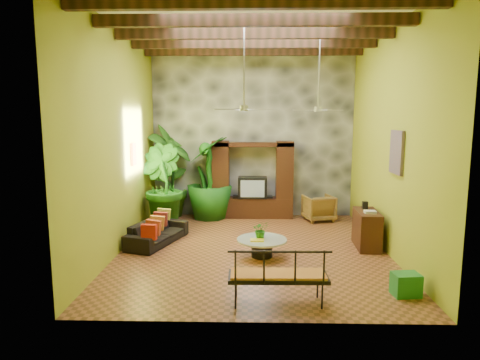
{
  "coord_description": "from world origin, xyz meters",
  "views": [
    {
      "loc": [
        -0.05,
        -9.48,
        3.07
      ],
      "look_at": [
        -0.3,
        0.2,
        1.59
      ],
      "focal_mm": 32.0,
      "sensor_mm": 36.0,
      "label": 1
    }
  ],
  "objects_px": {
    "entertainment_center": "(252,186)",
    "wicker_armchair": "(319,208)",
    "tall_plant_b": "(161,186)",
    "tall_plant_a": "(171,171)",
    "side_console": "(367,229)",
    "iron_bench": "(278,274)",
    "ceiling_fan_back": "(318,101)",
    "tall_plant_c": "(209,178)",
    "coffee_table": "(262,245)",
    "green_bin": "(406,284)",
    "sofa": "(157,232)",
    "ceiling_fan_front": "(244,99)"
  },
  "relations": [
    {
      "from": "tall_plant_b",
      "to": "green_bin",
      "type": "distance_m",
      "value": 6.8
    },
    {
      "from": "iron_bench",
      "to": "side_console",
      "type": "xyz_separation_m",
      "value": [
        2.25,
        3.12,
        -0.1
      ]
    },
    {
      "from": "ceiling_fan_front",
      "to": "wicker_armchair",
      "type": "relative_size",
      "value": 2.26
    },
    {
      "from": "tall_plant_c",
      "to": "iron_bench",
      "type": "distance_m",
      "value": 6.17
    },
    {
      "from": "sofa",
      "to": "iron_bench",
      "type": "distance_m",
      "value": 4.29
    },
    {
      "from": "green_bin",
      "to": "side_console",
      "type": "bearing_deg",
      "value": 89.12
    },
    {
      "from": "sofa",
      "to": "coffee_table",
      "type": "relative_size",
      "value": 1.71
    },
    {
      "from": "sofa",
      "to": "tall_plant_a",
      "type": "xyz_separation_m",
      "value": [
        -0.14,
        2.72,
        1.14
      ]
    },
    {
      "from": "entertainment_center",
      "to": "wicker_armchair",
      "type": "height_order",
      "value": "entertainment_center"
    },
    {
      "from": "ceiling_fan_front",
      "to": "green_bin",
      "type": "height_order",
      "value": "ceiling_fan_front"
    },
    {
      "from": "wicker_armchair",
      "to": "tall_plant_a",
      "type": "xyz_separation_m",
      "value": [
        -4.37,
        0.36,
        1.04
      ]
    },
    {
      "from": "wicker_armchair",
      "to": "iron_bench",
      "type": "bearing_deg",
      "value": 61.23
    },
    {
      "from": "sofa",
      "to": "tall_plant_a",
      "type": "height_order",
      "value": "tall_plant_a"
    },
    {
      "from": "tall_plant_b",
      "to": "iron_bench",
      "type": "relative_size",
      "value": 1.41
    },
    {
      "from": "entertainment_center",
      "to": "tall_plant_a",
      "type": "height_order",
      "value": "tall_plant_a"
    },
    {
      "from": "ceiling_fan_back",
      "to": "side_console",
      "type": "relative_size",
      "value": 1.73
    },
    {
      "from": "coffee_table",
      "to": "ceiling_fan_back",
      "type": "bearing_deg",
      "value": 50.48
    },
    {
      "from": "tall_plant_b",
      "to": "iron_bench",
      "type": "height_order",
      "value": "tall_plant_b"
    },
    {
      "from": "entertainment_center",
      "to": "ceiling_fan_back",
      "type": "xyz_separation_m",
      "value": [
        1.6,
        -1.94,
        2.44
      ]
    },
    {
      "from": "tall_plant_c",
      "to": "green_bin",
      "type": "xyz_separation_m",
      "value": [
        3.89,
        -5.47,
        -1.03
      ]
    },
    {
      "from": "tall_plant_c",
      "to": "coffee_table",
      "type": "bearing_deg",
      "value": -67.15
    },
    {
      "from": "iron_bench",
      "to": "coffee_table",
      "type": "bearing_deg",
      "value": 93.97
    },
    {
      "from": "sofa",
      "to": "side_console",
      "type": "xyz_separation_m",
      "value": [
        4.95,
        -0.2,
        0.16
      ]
    },
    {
      "from": "sofa",
      "to": "green_bin",
      "type": "relative_size",
      "value": 4.18
    },
    {
      "from": "entertainment_center",
      "to": "wicker_armchair",
      "type": "xyz_separation_m",
      "value": [
        1.93,
        -0.35,
        -0.59
      ]
    },
    {
      "from": "ceiling_fan_front",
      "to": "wicker_armchair",
      "type": "height_order",
      "value": "ceiling_fan_front"
    },
    {
      "from": "tall_plant_c",
      "to": "green_bin",
      "type": "height_order",
      "value": "tall_plant_c"
    },
    {
      "from": "tall_plant_a",
      "to": "green_bin",
      "type": "height_order",
      "value": "tall_plant_a"
    },
    {
      "from": "tall_plant_a",
      "to": "green_bin",
      "type": "xyz_separation_m",
      "value": [
        5.05,
        -5.62,
        -1.22
      ]
    },
    {
      "from": "coffee_table",
      "to": "tall_plant_c",
      "type": "bearing_deg",
      "value": 112.85
    },
    {
      "from": "ceiling_fan_back",
      "to": "tall_plant_b",
      "type": "distance_m",
      "value": 4.73
    },
    {
      "from": "entertainment_center",
      "to": "coffee_table",
      "type": "bearing_deg",
      "value": -86.92
    },
    {
      "from": "tall_plant_b",
      "to": "wicker_armchair",
      "type": "bearing_deg",
      "value": 10.82
    },
    {
      "from": "ceiling_fan_front",
      "to": "tall_plant_c",
      "type": "bearing_deg",
      "value": 107.63
    },
    {
      "from": "wicker_armchair",
      "to": "tall_plant_c",
      "type": "relative_size",
      "value": 0.34
    },
    {
      "from": "iron_bench",
      "to": "entertainment_center",
      "type": "bearing_deg",
      "value": 92.92
    },
    {
      "from": "ceiling_fan_front",
      "to": "iron_bench",
      "type": "distance_m",
      "value": 3.85
    },
    {
      "from": "tall_plant_b",
      "to": "side_console",
      "type": "height_order",
      "value": "tall_plant_b"
    },
    {
      "from": "ceiling_fan_front",
      "to": "wicker_armchair",
      "type": "distance_m",
      "value": 4.88
    },
    {
      "from": "entertainment_center",
      "to": "green_bin",
      "type": "distance_m",
      "value": 6.23
    },
    {
      "from": "entertainment_center",
      "to": "tall_plant_a",
      "type": "distance_m",
      "value": 2.48
    },
    {
      "from": "sofa",
      "to": "side_console",
      "type": "relative_size",
      "value": 1.73
    },
    {
      "from": "tall_plant_a",
      "to": "tall_plant_b",
      "type": "bearing_deg",
      "value": -92.33
    },
    {
      "from": "entertainment_center",
      "to": "green_bin",
      "type": "height_order",
      "value": "entertainment_center"
    },
    {
      "from": "entertainment_center",
      "to": "tall_plant_c",
      "type": "relative_size",
      "value": 0.98
    },
    {
      "from": "side_console",
      "to": "entertainment_center",
      "type": "bearing_deg",
      "value": 135.4
    },
    {
      "from": "tall_plant_b",
      "to": "iron_bench",
      "type": "xyz_separation_m",
      "value": [
        2.89,
        -4.84,
        -0.61
      ]
    },
    {
      "from": "tall_plant_c",
      "to": "green_bin",
      "type": "bearing_deg",
      "value": -54.57
    },
    {
      "from": "ceiling_fan_front",
      "to": "tall_plant_a",
      "type": "height_order",
      "value": "ceiling_fan_front"
    },
    {
      "from": "sofa",
      "to": "tall_plant_c",
      "type": "xyz_separation_m",
      "value": [
        1.02,
        2.57,
        0.95
      ]
    }
  ]
}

